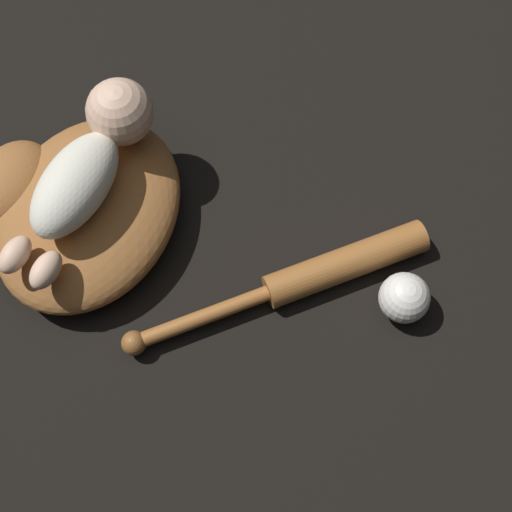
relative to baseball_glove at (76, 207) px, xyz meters
The scene contains 5 objects.
ground_plane 0.08m from the baseball_glove, 21.97° to the right, with size 6.00×6.00×0.00m, color black.
baseball_glove is the anchor object (origin of this frame).
baby_figure 0.11m from the baseball_glove, 25.92° to the right, with size 0.34×0.10×0.10m.
baseball_bat 0.39m from the baseball_glove, 79.61° to the right, with size 0.39×0.36×0.05m.
baseball 0.53m from the baseball_glove, 79.98° to the right, with size 0.08×0.08×0.08m.
Camera 1 is at (-0.38, -0.46, 1.06)m, focal length 50.00 mm.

